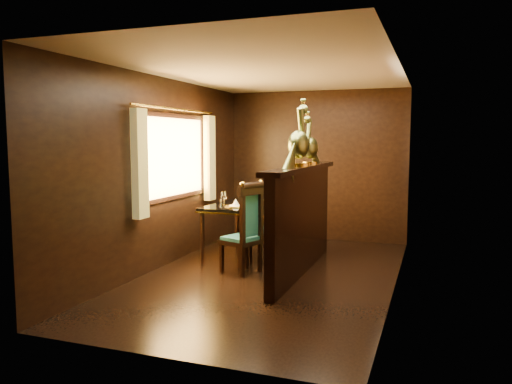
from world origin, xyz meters
TOP-DOWN VIEW (x-y plane):
  - ground at (0.00, 0.00)m, footprint 5.00×5.00m
  - room_shell at (-0.09, 0.02)m, footprint 3.04×5.04m
  - partition at (0.32, 0.30)m, footprint 0.26×2.70m
  - dining_table at (-0.70, 0.83)m, footprint 0.84×1.33m
  - chair_left at (-0.29, 0.00)m, footprint 0.55×0.56m
  - chair_right at (-0.12, 0.58)m, footprint 0.56×0.58m
  - peacock_left at (0.33, 0.12)m, footprint 0.26×0.70m
  - peacock_right at (0.33, 0.71)m, footprint 0.22×0.58m

SIDE VIEW (x-z plane):
  - ground at x=0.00m, z-range 0.00..0.00m
  - chair_left at x=-0.29m, z-range 0.02..1.21m
  - chair_right at x=-0.12m, z-range 0.03..1.24m
  - dining_table at x=-0.70m, z-range 0.21..1.18m
  - partition at x=0.32m, z-range 0.03..1.39m
  - room_shell at x=-0.09m, z-range 0.32..2.84m
  - peacock_right at x=0.33m, z-range 1.36..2.05m
  - peacock_left at x=0.33m, z-range 1.36..2.19m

